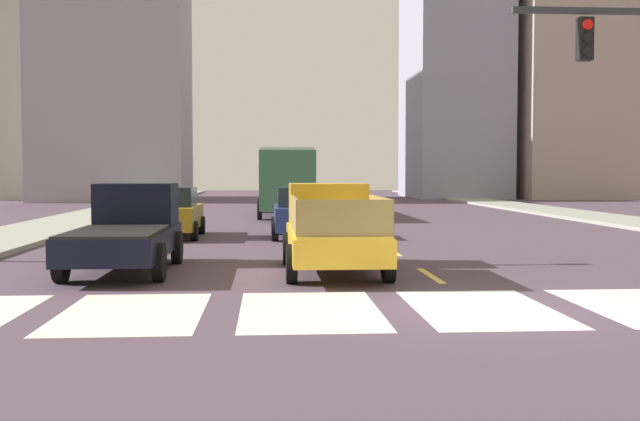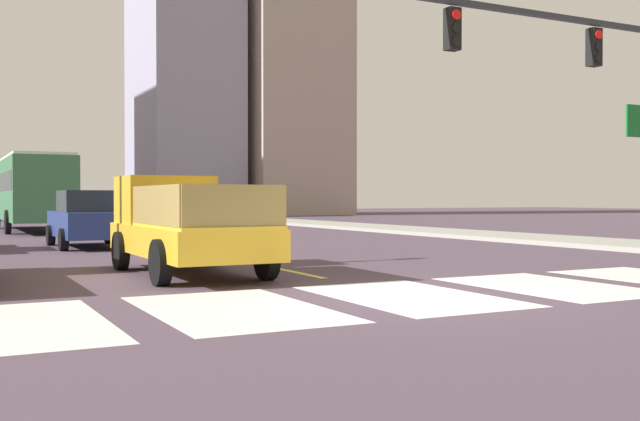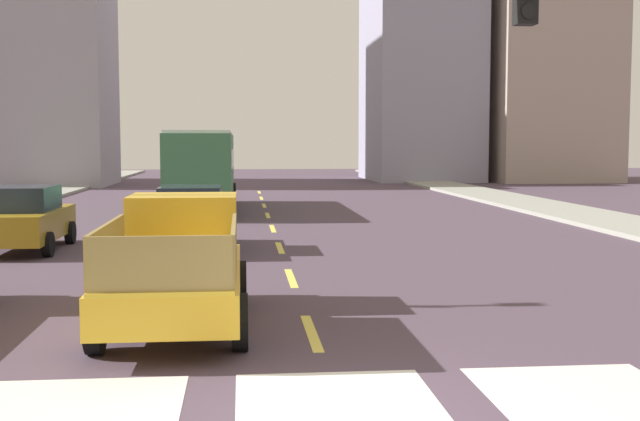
# 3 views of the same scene
# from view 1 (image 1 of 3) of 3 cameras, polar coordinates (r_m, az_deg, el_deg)

# --- Properties ---
(ground_plane) EXTENTS (160.00, 160.00, 0.00)m
(ground_plane) POSITION_cam_1_polar(r_m,az_deg,el_deg) (12.99, 11.92, -7.12)
(ground_plane) COLOR #4B3C4A
(sidewalk_left) EXTENTS (3.33, 110.00, 0.15)m
(sidewalk_left) POSITION_cam_1_polar(r_m,az_deg,el_deg) (31.57, -19.65, -1.21)
(sidewalk_left) COLOR #97978D
(sidewalk_left) RESTS_ON ground
(crosswalk_stripe_1) EXTENTS (2.25, 3.67, 0.01)m
(crosswalk_stripe_1) POSITION_cam_1_polar(r_m,az_deg,el_deg) (12.70, -13.76, -7.36)
(crosswalk_stripe_1) COLOR silver
(crosswalk_stripe_1) RESTS_ON ground
(crosswalk_stripe_2) EXTENTS (2.25, 3.67, 0.01)m
(crosswalk_stripe_2) POSITION_cam_1_polar(r_m,az_deg,el_deg) (12.53, -0.76, -7.41)
(crosswalk_stripe_2) COLOR silver
(crosswalk_stripe_2) RESTS_ON ground
(crosswalk_stripe_3) EXTENTS (2.25, 3.67, 0.01)m
(crosswalk_stripe_3) POSITION_cam_1_polar(r_m,az_deg,el_deg) (12.99, 11.92, -7.10)
(crosswalk_stripe_3) COLOR silver
(crosswalk_stripe_3) RESTS_ON ground
(lane_dash_0) EXTENTS (0.16, 2.40, 0.01)m
(lane_dash_0) POSITION_cam_1_polar(r_m,az_deg,el_deg) (16.83, 8.20, -4.79)
(lane_dash_0) COLOR #E2CE52
(lane_dash_0) RESTS_ON ground
(lane_dash_1) EXTENTS (0.16, 2.40, 0.01)m
(lane_dash_1) POSITION_cam_1_polar(r_m,az_deg,el_deg) (21.71, 5.43, -3.04)
(lane_dash_1) COLOR #E2CE52
(lane_dash_1) RESTS_ON ground
(lane_dash_2) EXTENTS (0.16, 2.40, 0.01)m
(lane_dash_2) POSITION_cam_1_polar(r_m,az_deg,el_deg) (26.63, 3.69, -1.94)
(lane_dash_2) COLOR #E2CE52
(lane_dash_2) RESTS_ON ground
(lane_dash_3) EXTENTS (0.16, 2.40, 0.01)m
(lane_dash_3) POSITION_cam_1_polar(r_m,az_deg,el_deg) (31.58, 2.49, -1.17)
(lane_dash_3) COLOR #E2CE52
(lane_dash_3) RESTS_ON ground
(lane_dash_4) EXTENTS (0.16, 2.40, 0.01)m
(lane_dash_4) POSITION_cam_1_polar(r_m,az_deg,el_deg) (36.55, 1.62, -0.62)
(lane_dash_4) COLOR #E2CE52
(lane_dash_4) RESTS_ON ground
(lane_dash_5) EXTENTS (0.16, 2.40, 0.01)m
(lane_dash_5) POSITION_cam_1_polar(r_m,az_deg,el_deg) (41.52, 0.96, -0.20)
(lane_dash_5) COLOR #E2CE52
(lane_dash_5) RESTS_ON ground
(lane_dash_6) EXTENTS (0.16, 2.40, 0.01)m
(lane_dash_6) POSITION_cam_1_polar(r_m,az_deg,el_deg) (46.49, 0.44, 0.14)
(lane_dash_6) COLOR #E2CE52
(lane_dash_6) RESTS_ON ground
(lane_dash_7) EXTENTS (0.16, 2.40, 0.01)m
(lane_dash_7) POSITION_cam_1_polar(r_m,az_deg,el_deg) (51.48, 0.02, 0.41)
(lane_dash_7) COLOR #E2CE52
(lane_dash_7) RESTS_ON ground
(pickup_stakebed) EXTENTS (2.18, 5.20, 1.96)m
(pickup_stakebed) POSITION_cam_1_polar(r_m,az_deg,el_deg) (17.45, 0.89, -1.41)
(pickup_stakebed) COLOR gold
(pickup_stakebed) RESTS_ON ground
(pickup_dark) EXTENTS (2.18, 5.20, 1.96)m
(pickup_dark) POSITION_cam_1_polar(r_m,az_deg,el_deg) (18.14, -14.03, -1.38)
(pickup_dark) COLOR black
(pickup_dark) RESTS_ON ground
(city_bus) EXTENTS (2.72, 10.80, 3.32)m
(city_bus) POSITION_cam_1_polar(r_m,az_deg,el_deg) (38.93, -2.62, 2.47)
(city_bus) COLOR #386E47
(city_bus) RESTS_ON ground
(sedan_far) EXTENTS (2.02, 4.40, 1.72)m
(sedan_far) POSITION_cam_1_polar(r_m,az_deg,el_deg) (26.16, -1.41, -0.14)
(sedan_far) COLOR navy
(sedan_far) RESTS_ON ground
(sedan_near_left) EXTENTS (2.02, 4.40, 1.72)m
(sedan_near_left) POSITION_cam_1_polar(r_m,az_deg,el_deg) (26.66, -10.96, -0.13)
(sedan_near_left) COLOR olive
(sedan_near_left) RESTS_ON ground
(tower_tall_centre) EXTENTS (8.83, 8.59, 31.03)m
(tower_tall_centre) POSITION_cam_1_polar(r_m,az_deg,el_deg) (69.43, 17.94, 13.78)
(tower_tall_centre) COLOR #A59288
(tower_tall_centre) RESTS_ON ground
(block_mid_left) EXTENTS (8.72, 10.37, 29.29)m
(block_mid_left) POSITION_cam_1_polar(r_m,az_deg,el_deg) (70.84, -21.79, 12.78)
(block_mid_left) COLOR #A1A08D
(block_mid_left) RESTS_ON ground
(block_low_left) EXTENTS (11.19, 8.71, 16.71)m
(block_low_left) POSITION_cam_1_polar(r_m,az_deg,el_deg) (61.83, -15.06, 8.47)
(block_low_left) COLOR gray
(block_low_left) RESTS_ON ground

